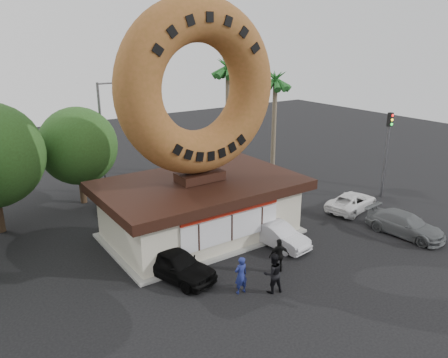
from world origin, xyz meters
TOP-DOWN VIEW (x-y plane):
  - ground at (0.00, 0.00)m, footprint 90.00×90.00m
  - donut_shop at (0.00, 5.98)m, footprint 11.20×7.20m
  - giant_donut at (0.00, 6.00)m, footprint 9.24×2.36m
  - tree_mid at (-4.00, 15.00)m, footprint 5.20×5.20m
  - palm_near at (7.50, 14.00)m, footprint 2.60×2.60m
  - palm_far at (11.00, 12.50)m, footprint 2.60×2.60m
  - street_lamp at (-1.86, 16.00)m, footprint 2.11×0.20m
  - traffic_signal at (14.00, 3.99)m, footprint 0.30×0.38m
  - person_left at (-1.73, -0.23)m, footprint 0.67×0.46m
  - person_center at (-0.51, -0.97)m, footprint 1.06×0.91m
  - person_right at (0.91, 0.22)m, footprint 1.09×0.75m
  - car_black at (-3.51, 2.61)m, footprint 2.97×4.61m
  - car_silver at (2.71, 2.45)m, footprint 1.91×4.07m
  - car_grey at (9.68, -0.77)m, footprint 2.33×4.68m
  - car_white at (10.19, 3.52)m, footprint 4.53×2.77m

SIDE VIEW (x-z plane):
  - ground at x=0.00m, z-range 0.00..0.00m
  - car_white at x=10.19m, z-range 0.00..1.17m
  - car_silver at x=2.71m, z-range 0.00..1.29m
  - car_grey at x=9.68m, z-range 0.00..1.30m
  - car_black at x=-3.51m, z-range 0.00..1.46m
  - person_right at x=0.91m, z-range 0.00..1.72m
  - person_left at x=-1.73m, z-range 0.00..1.77m
  - person_center at x=-0.51m, z-range 0.00..1.88m
  - donut_shop at x=0.00m, z-range -0.13..3.67m
  - traffic_signal at x=14.00m, z-range 0.83..6.90m
  - tree_mid at x=-4.00m, z-range 0.70..7.33m
  - street_lamp at x=-1.86m, z-range 0.48..8.48m
  - palm_far at x=11.00m, z-range 3.11..11.86m
  - palm_near at x=7.50m, z-range 3.54..13.29m
  - giant_donut at x=0.00m, z-range 3.80..13.04m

